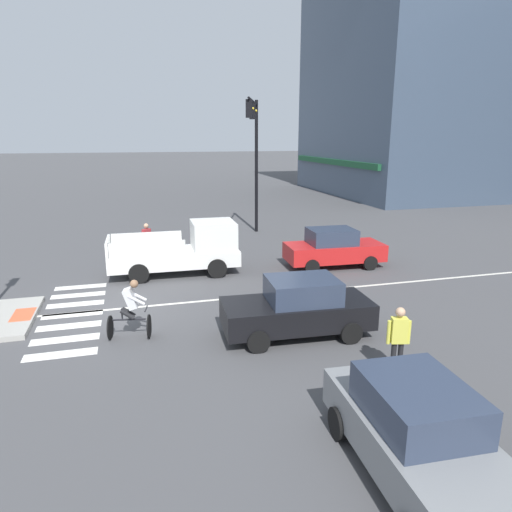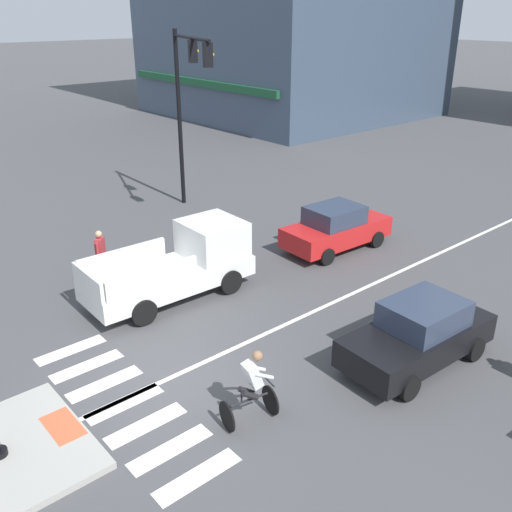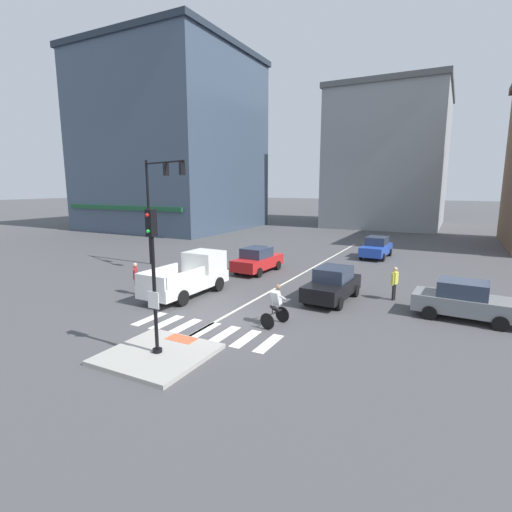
% 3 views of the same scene
% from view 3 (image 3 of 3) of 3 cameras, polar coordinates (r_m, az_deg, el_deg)
% --- Properties ---
extents(ground_plane, '(300.00, 300.00, 0.00)m').
position_cam_3_polar(ground_plane, '(16.43, -5.42, -9.58)').
color(ground_plane, '#474749').
extents(traffic_island, '(3.28, 3.24, 0.15)m').
position_cam_3_polar(traffic_island, '(13.64, -14.29, -13.83)').
color(traffic_island, '#A3A099').
rests_on(traffic_island, ground).
extents(tactile_pad_front, '(1.10, 0.60, 0.01)m').
position_cam_3_polar(tactile_pad_front, '(14.49, -10.90, -11.87)').
color(tactile_pad_front, '#DB5B38').
rests_on(tactile_pad_front, traffic_island).
extents(signal_pole, '(0.44, 0.38, 4.71)m').
position_cam_3_polar(signal_pole, '(12.74, -14.89, -1.79)').
color(signal_pole, black).
rests_on(signal_pole, traffic_island).
extents(crosswalk_stripe_a, '(0.44, 1.80, 0.01)m').
position_cam_3_polar(crosswalk_stripe_a, '(17.27, -15.39, -8.90)').
color(crosswalk_stripe_a, silver).
rests_on(crosswalk_stripe_a, ground).
extents(crosswalk_stripe_b, '(0.44, 1.80, 0.01)m').
position_cam_3_polar(crosswalk_stripe_b, '(16.67, -12.99, -9.49)').
color(crosswalk_stripe_b, silver).
rests_on(crosswalk_stripe_b, ground).
extents(crosswalk_stripe_c, '(0.44, 1.80, 0.01)m').
position_cam_3_polar(crosswalk_stripe_c, '(16.11, -10.41, -10.10)').
color(crosswalk_stripe_c, silver).
rests_on(crosswalk_stripe_c, ground).
extents(crosswalk_stripe_d, '(0.44, 1.80, 0.01)m').
position_cam_3_polar(crosswalk_stripe_d, '(15.58, -7.64, -10.74)').
color(crosswalk_stripe_d, silver).
rests_on(crosswalk_stripe_d, ground).
extents(crosswalk_stripe_e, '(0.44, 1.80, 0.01)m').
position_cam_3_polar(crosswalk_stripe_e, '(15.09, -4.67, -11.40)').
color(crosswalk_stripe_e, silver).
rests_on(crosswalk_stripe_e, ground).
extents(crosswalk_stripe_f, '(0.44, 1.80, 0.01)m').
position_cam_3_polar(crosswalk_stripe_f, '(14.65, -1.49, -12.06)').
color(crosswalk_stripe_f, silver).
rests_on(crosswalk_stripe_f, ground).
extents(crosswalk_stripe_g, '(0.44, 1.80, 0.01)m').
position_cam_3_polar(crosswalk_stripe_g, '(14.25, 1.89, -12.72)').
color(crosswalk_stripe_g, silver).
rests_on(crosswalk_stripe_g, ground).
extents(lane_centre_line, '(0.14, 28.00, 0.01)m').
position_cam_3_polar(lane_centre_line, '(25.11, 6.81, -2.57)').
color(lane_centre_line, silver).
rests_on(lane_centre_line, ground).
extents(traffic_light_mast, '(4.61, 1.79, 7.31)m').
position_cam_3_polar(traffic_light_mast, '(27.21, -14.26, 8.83)').
color(traffic_light_mast, black).
rests_on(traffic_light_mast, ground).
extents(building_corner_left, '(14.85, 18.36, 18.22)m').
position_cam_3_polar(building_corner_left, '(59.03, 19.05, 13.24)').
color(building_corner_left, gray).
rests_on(building_corner_left, ground).
extents(building_corner_right, '(19.43, 18.81, 22.01)m').
position_cam_3_polar(building_corner_right, '(53.64, -12.18, 15.94)').
color(building_corner_right, '#3D4C60').
rests_on(building_corner_right, ground).
extents(car_blue_eastbound_distant, '(1.97, 4.17, 1.64)m').
position_cam_3_polar(car_blue_eastbound_distant, '(31.71, 17.29, 1.22)').
color(car_blue_eastbound_distant, '#2347B7').
rests_on(car_blue_eastbound_distant, ground).
extents(car_red_westbound_far, '(2.00, 4.18, 1.64)m').
position_cam_3_polar(car_red_westbound_far, '(25.19, 0.22, -0.58)').
color(car_red_westbound_far, red).
rests_on(car_red_westbound_far, ground).
extents(car_grey_cross_right, '(4.19, 2.02, 1.64)m').
position_cam_3_polar(car_grey_cross_right, '(18.62, 28.38, -5.79)').
color(car_grey_cross_right, slate).
rests_on(car_grey_cross_right, ground).
extents(car_black_eastbound_mid, '(2.02, 4.19, 1.64)m').
position_cam_3_polar(car_black_eastbound_mid, '(19.42, 11.18, -4.09)').
color(car_black_eastbound_mid, black).
rests_on(car_black_eastbound_mid, ground).
extents(pickup_truck_white_westbound_near, '(2.16, 5.15, 2.08)m').
position_cam_3_polar(pickup_truck_white_westbound_near, '(20.42, -9.46, -2.84)').
color(pickup_truck_white_westbound_near, white).
rests_on(pickup_truck_white_westbound_near, ground).
extents(cyclist, '(0.85, 1.19, 1.68)m').
position_cam_3_polar(cyclist, '(15.70, 2.96, -7.15)').
color(cyclist, black).
rests_on(cyclist, ground).
extents(pedestrian_at_curb_left, '(0.41, 0.42, 1.67)m').
position_cam_3_polar(pedestrian_at_curb_left, '(20.98, -17.31, -2.80)').
color(pedestrian_at_curb_left, '#2D334C').
rests_on(pedestrian_at_curb_left, ground).
extents(pedestrian_waiting_far_side, '(0.30, 0.54, 1.67)m').
position_cam_3_polar(pedestrian_waiting_far_side, '(20.22, 19.73, -3.44)').
color(pedestrian_waiting_far_side, black).
rests_on(pedestrian_waiting_far_side, ground).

